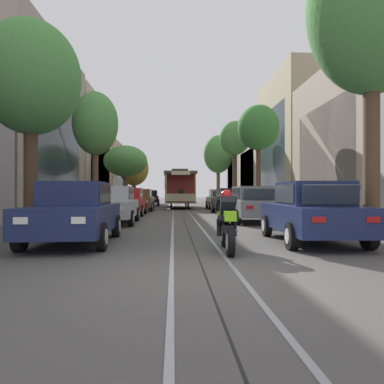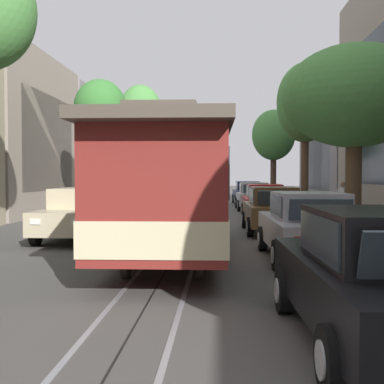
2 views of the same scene
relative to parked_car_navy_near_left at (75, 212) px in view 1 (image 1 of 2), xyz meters
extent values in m
plane|color=#4C4947|center=(3.03, 16.90, -0.80)|extent=(160.00, 160.00, 0.00)
cube|color=gray|center=(2.50, 20.07, -0.79)|extent=(0.08, 59.72, 0.01)
cube|color=gray|center=(3.56, 20.07, -0.79)|extent=(0.08, 59.72, 0.01)
cube|color=black|center=(3.03, 20.07, -0.80)|extent=(0.03, 59.72, 0.01)
cube|color=gray|center=(-7.34, 13.61, 4.56)|extent=(5.70, 12.63, 10.71)
cube|color=#2D3842|center=(-4.51, 13.61, 4.02)|extent=(0.04, 9.05, 6.43)
cube|color=#BCAD93|center=(-7.12, 26.54, 4.42)|extent=(5.27, 12.63, 10.45)
cube|color=#2D3842|center=(-4.51, 26.54, 3.90)|extent=(0.04, 9.05, 6.27)
cube|color=tan|center=(-6.70, 39.47, 3.16)|extent=(4.41, 12.63, 7.92)
cube|color=#2D3842|center=(-4.51, 39.47, 2.76)|extent=(0.04, 9.05, 4.75)
cube|color=gray|center=(13.29, 9.73, 3.24)|extent=(5.49, 10.04, 8.07)
cube|color=#2D3842|center=(10.56, 9.73, 2.83)|extent=(0.04, 7.24, 4.84)
cube|color=tan|center=(12.79, 20.07, 4.65)|extent=(4.50, 10.04, 10.91)
cube|color=#2D3842|center=(10.56, 20.07, 4.11)|extent=(0.04, 7.24, 6.54)
cube|color=gray|center=(13.01, 30.41, 3.15)|extent=(4.93, 10.04, 7.90)
cube|color=#2D3842|center=(10.56, 30.41, 2.75)|extent=(0.04, 7.24, 4.74)
cube|color=gray|center=(13.20, 40.76, 4.32)|extent=(5.32, 10.04, 10.23)
cube|color=#2D3842|center=(10.56, 40.76, 3.80)|extent=(0.04, 7.24, 6.14)
cube|color=#19234C|center=(0.00, -0.04, -0.15)|extent=(1.95, 4.36, 0.66)
cube|color=#19234C|center=(0.00, 0.11, 0.48)|extent=(1.55, 2.11, 0.60)
cube|color=#2D3842|center=(0.02, -0.73, 0.46)|extent=(1.34, 0.27, 0.47)
cube|color=#2D3842|center=(-0.04, 1.29, 0.46)|extent=(1.30, 0.24, 0.45)
cube|color=#2D3842|center=(0.74, 0.14, 0.48)|extent=(0.09, 1.81, 0.47)
cube|color=#2D3842|center=(-0.75, 0.08, 0.48)|extent=(0.09, 1.81, 0.47)
cube|color=white|center=(0.63, -2.18, -0.05)|extent=(0.28, 0.05, 0.14)
cube|color=#B21414|center=(0.49, 2.14, -0.05)|extent=(0.28, 0.05, 0.12)
cube|color=white|center=(-0.48, -2.22, -0.05)|extent=(0.28, 0.05, 0.14)
cube|color=#B21414|center=(-0.63, 2.10, -0.05)|extent=(0.28, 0.05, 0.12)
cylinder|color=black|center=(0.93, -1.34, -0.48)|extent=(0.22, 0.65, 0.64)
cylinder|color=silver|center=(1.04, -1.34, -0.48)|extent=(0.03, 0.35, 0.35)
cylinder|color=black|center=(-0.83, -1.40, -0.48)|extent=(0.22, 0.65, 0.64)
cylinder|color=silver|center=(-0.94, -1.41, -0.48)|extent=(0.03, 0.35, 0.35)
cylinder|color=black|center=(0.84, 1.32, -0.48)|extent=(0.22, 0.65, 0.64)
cylinder|color=silver|center=(0.95, 1.33, -0.48)|extent=(0.03, 0.35, 0.35)
cylinder|color=black|center=(-0.92, 1.26, -0.48)|extent=(0.22, 0.65, 0.64)
cylinder|color=silver|center=(-1.03, 1.26, -0.48)|extent=(0.03, 0.35, 0.35)
cube|color=#B7B7BC|center=(-0.01, 5.98, -0.15)|extent=(1.86, 4.32, 0.66)
cube|color=#B7B7BC|center=(-0.02, 6.13, 0.48)|extent=(1.50, 2.08, 0.60)
cube|color=#2D3842|center=(0.00, 5.30, 0.46)|extent=(1.33, 0.24, 0.47)
cube|color=#2D3842|center=(-0.03, 7.32, 0.46)|extent=(1.30, 0.21, 0.45)
cube|color=#2D3842|center=(0.73, 6.14, 0.48)|extent=(0.05, 1.81, 0.47)
cube|color=#2D3842|center=(-0.76, 6.13, 0.48)|extent=(0.05, 1.81, 0.47)
cube|color=white|center=(0.57, 3.83, -0.05)|extent=(0.28, 0.04, 0.14)
cube|color=#B21414|center=(0.52, 8.15, -0.05)|extent=(0.28, 0.04, 0.12)
cube|color=white|center=(-0.54, 3.82, -0.05)|extent=(0.28, 0.04, 0.14)
cube|color=#B21414|center=(-0.60, 8.14, -0.05)|extent=(0.28, 0.04, 0.12)
cylinder|color=black|center=(0.88, 4.66, -0.48)|extent=(0.21, 0.64, 0.64)
cylinder|color=silver|center=(0.99, 4.66, -0.48)|extent=(0.02, 0.35, 0.35)
cylinder|color=black|center=(-0.88, 4.64, -0.48)|extent=(0.21, 0.64, 0.64)
cylinder|color=silver|center=(-0.99, 4.64, -0.48)|extent=(0.02, 0.35, 0.35)
cylinder|color=black|center=(0.85, 7.33, -0.48)|extent=(0.21, 0.64, 0.64)
cylinder|color=silver|center=(0.96, 7.33, -0.48)|extent=(0.02, 0.35, 0.35)
cylinder|color=black|center=(-0.91, 7.31, -0.48)|extent=(0.21, 0.64, 0.64)
cylinder|color=silver|center=(-1.02, 7.30, -0.48)|extent=(0.02, 0.35, 0.35)
cube|color=red|center=(-0.10, 11.83, -0.15)|extent=(1.82, 4.31, 0.66)
cube|color=red|center=(-0.10, 11.98, 0.48)|extent=(1.48, 2.07, 0.60)
cube|color=#2D3842|center=(-0.11, 11.14, 0.46)|extent=(1.33, 0.23, 0.47)
cube|color=#2D3842|center=(-0.10, 13.16, 0.46)|extent=(1.30, 0.20, 0.45)
cube|color=#2D3842|center=(0.65, 11.97, 0.48)|extent=(0.04, 1.81, 0.47)
cube|color=#2D3842|center=(-0.85, 11.98, 0.48)|extent=(0.04, 1.81, 0.47)
cube|color=white|center=(0.45, 9.66, -0.05)|extent=(0.28, 0.04, 0.14)
cube|color=#B21414|center=(0.46, 13.98, -0.05)|extent=(0.28, 0.04, 0.12)
cube|color=white|center=(-0.67, 9.67, -0.05)|extent=(0.28, 0.04, 0.14)
cube|color=#B21414|center=(-0.65, 13.99, -0.05)|extent=(0.28, 0.04, 0.12)
cylinder|color=black|center=(0.77, 10.49, -0.48)|extent=(0.20, 0.64, 0.64)
cylinder|color=silver|center=(0.88, 10.49, -0.48)|extent=(0.02, 0.35, 0.35)
cylinder|color=black|center=(-0.99, 10.50, -0.48)|extent=(0.20, 0.64, 0.64)
cylinder|color=silver|center=(-1.10, 10.50, -0.48)|extent=(0.02, 0.35, 0.35)
cylinder|color=black|center=(0.78, 13.16, -0.48)|extent=(0.20, 0.64, 0.64)
cylinder|color=silver|center=(0.89, 13.16, -0.48)|extent=(0.02, 0.35, 0.35)
cylinder|color=black|center=(-0.98, 13.16, -0.48)|extent=(0.20, 0.64, 0.64)
cylinder|color=silver|center=(-1.09, 13.16, -0.48)|extent=(0.02, 0.35, 0.35)
cube|color=brown|center=(0.08, 17.22, -0.15)|extent=(1.87, 4.33, 0.66)
cube|color=brown|center=(0.08, 17.37, 0.48)|extent=(1.51, 2.09, 0.60)
cube|color=#2D3842|center=(0.09, 16.53, 0.46)|extent=(1.34, 0.24, 0.47)
cube|color=#2D3842|center=(0.06, 18.55, 0.46)|extent=(1.30, 0.22, 0.45)
cube|color=#2D3842|center=(0.83, 17.38, 0.48)|extent=(0.06, 1.81, 0.47)
cube|color=#2D3842|center=(-0.67, 17.35, 0.48)|extent=(0.06, 1.81, 0.47)
cube|color=white|center=(0.68, 15.06, -0.05)|extent=(0.28, 0.04, 0.14)
cube|color=#B21414|center=(0.61, 19.38, -0.05)|extent=(0.28, 0.04, 0.12)
cube|color=white|center=(-0.44, 15.05, -0.05)|extent=(0.28, 0.04, 0.14)
cube|color=#B21414|center=(-0.51, 19.37, -0.05)|extent=(0.28, 0.04, 0.12)
cylinder|color=black|center=(0.98, 15.90, -0.48)|extent=(0.21, 0.64, 0.64)
cylinder|color=silver|center=(1.09, 15.90, -0.48)|extent=(0.03, 0.35, 0.35)
cylinder|color=black|center=(-0.78, 15.87, -0.48)|extent=(0.21, 0.64, 0.64)
cylinder|color=silver|center=(-0.89, 15.87, -0.48)|extent=(0.03, 0.35, 0.35)
cylinder|color=black|center=(0.94, 18.56, -0.48)|extent=(0.21, 0.64, 0.64)
cylinder|color=silver|center=(1.05, 18.56, -0.48)|extent=(0.03, 0.35, 0.35)
cylinder|color=black|center=(-0.82, 18.53, -0.48)|extent=(0.21, 0.64, 0.64)
cylinder|color=silver|center=(-0.93, 18.53, -0.48)|extent=(0.03, 0.35, 0.35)
cube|color=#B7B7BC|center=(-0.12, 22.83, -0.15)|extent=(1.93, 4.35, 0.66)
cube|color=#B7B7BC|center=(-0.12, 22.98, 0.48)|extent=(1.54, 2.11, 0.60)
cube|color=#2D3842|center=(-0.10, 22.14, 0.46)|extent=(1.34, 0.26, 0.47)
cube|color=#2D3842|center=(-0.16, 24.16, 0.46)|extent=(1.30, 0.24, 0.45)
cube|color=#2D3842|center=(0.63, 23.00, 0.48)|extent=(0.08, 1.81, 0.47)
cube|color=#2D3842|center=(-0.87, 22.96, 0.48)|extent=(0.08, 1.81, 0.47)
cube|color=white|center=(0.50, 20.69, -0.05)|extent=(0.28, 0.05, 0.14)
cube|color=#B21414|center=(0.38, 25.01, -0.05)|extent=(0.28, 0.05, 0.12)
cube|color=white|center=(-0.61, 20.66, -0.05)|extent=(0.28, 0.05, 0.14)
cube|color=#B21414|center=(-0.74, 24.97, -0.05)|extent=(0.28, 0.05, 0.12)
cylinder|color=black|center=(0.80, 21.52, -0.48)|extent=(0.22, 0.65, 0.64)
cylinder|color=silver|center=(0.91, 21.53, -0.48)|extent=(0.03, 0.35, 0.35)
cylinder|color=black|center=(-0.96, 21.47, -0.48)|extent=(0.22, 0.65, 0.64)
cylinder|color=silver|center=(-1.07, 21.47, -0.48)|extent=(0.03, 0.35, 0.35)
cylinder|color=black|center=(0.72, 24.19, -0.48)|extent=(0.22, 0.65, 0.64)
cylinder|color=silver|center=(0.83, 24.19, -0.48)|extent=(0.03, 0.35, 0.35)
cylinder|color=black|center=(-1.04, 24.14, -0.48)|extent=(0.22, 0.65, 0.64)
cylinder|color=silver|center=(-1.15, 24.13, -0.48)|extent=(0.03, 0.35, 0.35)
cube|color=black|center=(0.07, 28.66, -0.15)|extent=(1.93, 4.35, 0.66)
cube|color=black|center=(0.07, 28.81, 0.48)|extent=(1.54, 2.11, 0.60)
cube|color=#2D3842|center=(0.10, 27.98, 0.46)|extent=(1.34, 0.26, 0.47)
cube|color=#2D3842|center=(0.04, 30.00, 0.46)|extent=(1.30, 0.24, 0.45)
cube|color=#2D3842|center=(0.82, 28.84, 0.48)|extent=(0.08, 1.81, 0.47)
cube|color=#2D3842|center=(-0.68, 28.79, 0.48)|extent=(0.08, 1.81, 0.47)
cube|color=white|center=(0.70, 26.52, -0.05)|extent=(0.28, 0.05, 0.14)
cube|color=#B21414|center=(0.57, 30.84, -0.05)|extent=(0.28, 0.05, 0.12)
cube|color=white|center=(-0.42, 26.49, -0.05)|extent=(0.28, 0.05, 0.14)
cube|color=#B21414|center=(-0.55, 30.81, -0.05)|extent=(0.28, 0.05, 0.12)
cylinder|color=black|center=(0.99, 27.36, -0.48)|extent=(0.22, 0.65, 0.64)
cylinder|color=silver|center=(1.10, 27.36, -0.48)|extent=(0.03, 0.35, 0.35)
cylinder|color=black|center=(-0.76, 27.30, -0.48)|extent=(0.22, 0.65, 0.64)
cylinder|color=silver|center=(-0.87, 27.30, -0.48)|extent=(0.03, 0.35, 0.35)
cylinder|color=black|center=(0.91, 30.02, -0.48)|extent=(0.22, 0.65, 0.64)
cylinder|color=silver|center=(1.02, 30.03, -0.48)|extent=(0.03, 0.35, 0.35)
cylinder|color=black|center=(-0.84, 29.97, -0.48)|extent=(0.22, 0.65, 0.64)
cylinder|color=silver|center=(-0.95, 29.97, -0.48)|extent=(0.03, 0.35, 0.35)
cube|color=#19234C|center=(6.14, -0.12, -0.15)|extent=(1.98, 4.37, 0.66)
cube|color=#19234C|center=(6.14, -0.27, 0.48)|extent=(1.56, 2.12, 0.60)
cube|color=#2D3842|center=(6.17, 0.57, 0.46)|extent=(1.34, 0.28, 0.47)
cube|color=#2D3842|center=(6.09, -1.45, 0.46)|extent=(1.30, 0.25, 0.45)
cube|color=#2D3842|center=(5.39, -0.24, 0.48)|extent=(0.11, 1.81, 0.47)
cube|color=#2D3842|center=(6.88, -0.30, 0.48)|extent=(0.11, 1.81, 0.47)
cube|color=white|center=(5.67, 2.06, -0.05)|extent=(0.28, 0.05, 0.14)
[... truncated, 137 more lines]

